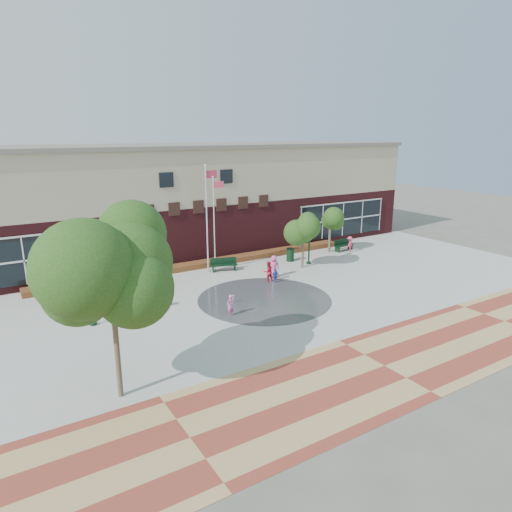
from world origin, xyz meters
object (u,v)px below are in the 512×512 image
flagpole_left (215,219)px  trash_can (290,255)px  flagpole_right (207,213)px  tree_big_left (109,263)px  bench_left (137,291)px  child_splash (230,305)px

flagpole_left → trash_can: flagpole_left is taller
flagpole_right → tree_big_left: (-10.42, -13.32, 1.07)m
flagpole_right → bench_left: flagpole_right is taller
bench_left → flagpole_right: bearing=23.7°
trash_can → flagpole_left: bearing=172.2°
flagpole_right → tree_big_left: flagpole_right is taller
flagpole_right → bench_left: bearing=-161.2°
flagpole_left → flagpole_right: bearing=-167.5°
flagpole_right → trash_can: 8.00m
flagpole_left → child_splash: 9.59m
flagpole_right → tree_big_left: size_ratio=1.03×
flagpole_right → tree_big_left: 16.95m
bench_left → child_splash: child_splash is taller
child_splash → flagpole_right: bearing=-132.6°
bench_left → child_splash: 7.16m
flagpole_right → bench_left: (-6.19, -2.15, -4.18)m
flagpole_right → bench_left: size_ratio=4.49×
flagpole_left → flagpole_right: size_ratio=0.89×
bench_left → trash_can: 13.15m
tree_big_left → child_splash: (7.67, 4.90, -4.89)m
flagpole_right → child_splash: bearing=-108.5°
flagpole_left → tree_big_left: size_ratio=0.92×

